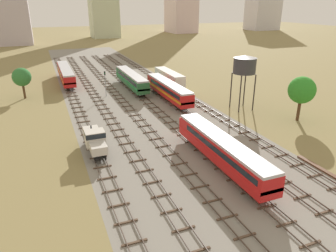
# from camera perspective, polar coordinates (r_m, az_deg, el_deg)

# --- Properties ---
(ground_plane) EXTENTS (480.00, 480.00, 0.00)m
(ground_plane) POSITION_cam_1_polar(r_m,az_deg,el_deg) (72.49, -6.92, 5.20)
(ground_plane) COLOR olive
(ballast_bed) EXTENTS (28.08, 176.00, 0.01)m
(ballast_bed) POSITION_cam_1_polar(r_m,az_deg,el_deg) (72.49, -6.92, 5.20)
(ballast_bed) COLOR gray
(ballast_bed) RESTS_ON ground
(track_far_left) EXTENTS (2.40, 126.00, 0.29)m
(track_far_left) POSITION_cam_1_polar(r_m,az_deg,el_deg) (71.46, -16.51, 4.33)
(track_far_left) COLOR #47382D
(track_far_left) RESTS_ON ground
(track_left) EXTENTS (2.40, 126.00, 0.29)m
(track_left) POSITION_cam_1_polar(r_m,az_deg,el_deg) (72.00, -12.71, 4.82)
(track_left) COLOR #47382D
(track_left) RESTS_ON ground
(track_centre_left) EXTENTS (2.40, 126.00, 0.29)m
(track_centre_left) POSITION_cam_1_polar(r_m,az_deg,el_deg) (72.84, -8.97, 5.28)
(track_centre_left) COLOR #47382D
(track_centre_left) RESTS_ON ground
(track_centre) EXTENTS (2.40, 126.00, 0.29)m
(track_centre) POSITION_cam_1_polar(r_m,az_deg,el_deg) (73.99, -5.33, 5.71)
(track_centre) COLOR #47382D
(track_centre) RESTS_ON ground
(track_centre_right) EXTENTS (2.40, 126.00, 0.29)m
(track_centre_right) POSITION_cam_1_polar(r_m,az_deg,el_deg) (75.44, -1.81, 6.10)
(track_centre_right) COLOR #47382D
(track_centre_right) RESTS_ON ground
(track_right) EXTENTS (2.40, 126.00, 0.29)m
(track_right) POSITION_cam_1_polar(r_m,az_deg,el_deg) (77.15, 1.58, 6.45)
(track_right) COLOR #47382D
(track_right) RESTS_ON ground
(diesel_railcar_centre_nearest) EXTENTS (2.96, 20.50, 3.80)m
(diesel_railcar_centre_nearest) POSITION_cam_1_polar(r_m,az_deg,el_deg) (41.10, 9.68, -4.07)
(diesel_railcar_centre_nearest) COLOR red
(diesel_railcar_centre_nearest) RESTS_ON ground
(shunter_loco_far_left_near) EXTENTS (2.74, 8.46, 3.10)m
(shunter_loco_far_left_near) POSITION_cam_1_polar(r_m,az_deg,el_deg) (46.02, -13.13, -2.28)
(shunter_loco_far_left_near) COLOR beige
(shunter_loco_far_left_near) RESTS_ON ground
(diesel_railcar_centre_right_mid) EXTENTS (2.96, 20.50, 3.80)m
(diesel_railcar_centre_right_mid) POSITION_cam_1_polar(r_m,az_deg,el_deg) (68.85, 0.07, 6.73)
(diesel_railcar_centre_right_mid) COLOR red
(diesel_railcar_centre_right_mid) RESTS_ON ground
(freight_boxcar_right_midfar) EXTENTS (2.87, 14.00, 3.60)m
(freight_boxcar_right_midfar) POSITION_cam_1_polar(r_m,az_deg,el_deg) (80.93, 0.23, 8.85)
(freight_boxcar_right_midfar) COLOR white
(freight_boxcar_right_midfar) RESTS_ON ground
(diesel_railcar_centre_far) EXTENTS (2.96, 20.50, 3.80)m
(diesel_railcar_centre_far) POSITION_cam_1_polar(r_m,az_deg,el_deg) (78.93, -6.65, 8.50)
(diesel_railcar_centre_far) COLOR #286638
(diesel_railcar_centre_far) RESTS_ON ground
(passenger_coach_far_left_farther) EXTENTS (2.96, 22.00, 3.80)m
(passenger_coach_far_left_farther) POSITION_cam_1_polar(r_m,az_deg,el_deg) (89.33, -18.04, 9.12)
(passenger_coach_far_left_farther) COLOR red
(passenger_coach_far_left_farther) RESTS_ON ground
(water_tower) EXTENTS (4.54, 4.54, 10.75)m
(water_tower) POSITION_cam_1_polar(r_m,az_deg,el_deg) (63.47, 13.71, 10.68)
(water_tower) COLOR #2D2826
(water_tower) RESTS_ON ground
(signal_post_nearest) EXTENTS (0.28, 0.47, 5.85)m
(signal_post_nearest) POSITION_cam_1_polar(r_m,az_deg,el_deg) (73.18, -11.30, 8.08)
(signal_post_nearest) COLOR gray
(signal_post_nearest) RESTS_ON ground
(lineside_tree_0) EXTENTS (4.03, 4.03, 6.86)m
(lineside_tree_0) POSITION_cam_1_polar(r_m,az_deg,el_deg) (77.03, -24.97, 8.02)
(lineside_tree_0) COLOR #4C331E
(lineside_tree_0) RESTS_ON ground
(lineside_tree_1) EXTENTS (4.79, 4.79, 8.09)m
(lineside_tree_1) POSITION_cam_1_polar(r_m,az_deg,el_deg) (60.69, 23.07, 5.97)
(lineside_tree_1) COLOR #4C331E
(lineside_tree_1) RESTS_ON ground
(skyline_tower_3) EXTENTS (22.56, 17.26, 44.41)m
(skyline_tower_3) POSITION_cam_1_polar(r_m,az_deg,el_deg) (270.38, 16.99, 21.03)
(skyline_tower_3) COLOR silver
(skyline_tower_3) RESTS_ON ground
(spare_rail_bundle) EXTENTS (0.60, 10.00, 0.24)m
(spare_rail_bundle) POSITION_cam_1_polar(r_m,az_deg,el_deg) (44.79, 26.96, -7.57)
(spare_rail_bundle) COLOR brown
(spare_rail_bundle) RESTS_ON ground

